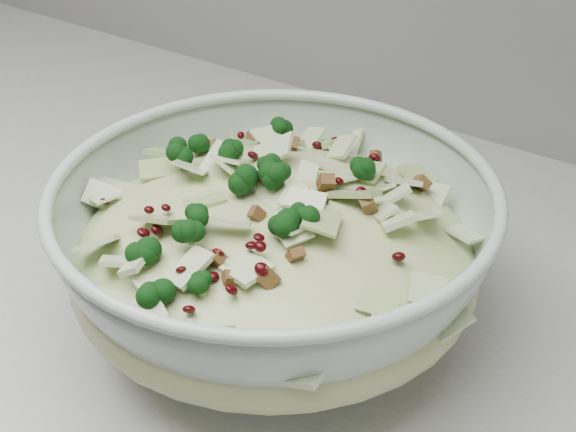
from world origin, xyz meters
name	(u,v)px	position (x,y,z in m)	size (l,w,h in m)	color
mixing_bowl	(274,255)	(0.30, 1.60, 0.96)	(0.39, 0.39, 0.12)	#AEC0B2
salad	(274,231)	(0.30, 1.60, 0.98)	(0.29, 0.29, 0.12)	#BABD81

